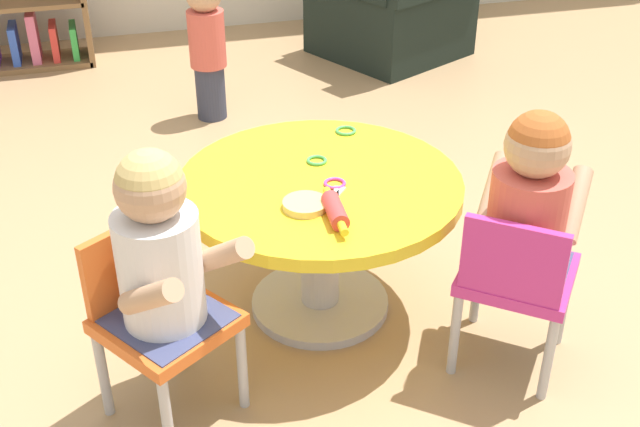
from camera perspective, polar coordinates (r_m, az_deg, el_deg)
The scene contains 15 objects.
ground_plane at distance 2.61m, azimuth 0.00°, elevation -6.61°, with size 10.00×10.00×0.00m, color tan.
craft_table at distance 2.41m, azimuth 0.00°, elevation -0.01°, with size 0.85×0.85×0.47m.
child_chair_left at distance 2.12m, azimuth -11.45°, elevation -7.12°, with size 0.42×0.42×0.54m.
seated_child_left at distance 1.96m, azimuth -11.39°, elevation -2.40°, with size 0.42×0.44×0.51m.
child_chair_right at distance 2.27m, azimuth 13.73°, elevation -4.52°, with size 0.42×0.42×0.54m.
seated_child_right at distance 2.19m, azimuth 14.67°, elevation 0.88°, with size 0.43×0.44×0.51m.
bookshelf_low at distance 4.75m, azimuth -21.82°, elevation 13.02°, with size 0.93×0.28×0.70m.
armchair_dark at distance 4.63m, azimuth 5.56°, elevation 14.78°, with size 0.95×0.96×0.85m.
toddler_standing at distance 3.80m, azimuth -8.03°, elevation 11.80°, with size 0.17×0.17×0.67m.
rolling_pin at distance 2.15m, azimuth 1.09°, elevation 0.21°, with size 0.06×0.23×0.05m.
craft_scissors at distance 2.24m, azimuth 1.00°, elevation 0.84°, with size 0.11×0.14×0.01m.
playdough_blob_0 at distance 2.21m, azimuth -1.06°, elevation 0.64°, with size 0.13×0.13×0.02m, color #F2CC72.
cookie_cutter_0 at distance 2.65m, azimuth 1.85°, elevation 5.92°, with size 0.07×0.07×0.01m, color #4CB259.
cookie_cutter_1 at distance 2.45m, azimuth -0.23°, elevation 3.80°, with size 0.06×0.06×0.01m, color #4CB259.
cookie_cutter_2 at distance 2.32m, azimuth 1.06°, elevation 2.16°, with size 0.07×0.07×0.01m, color #D83FA5.
Camera 1 is at (-0.56, -1.99, 1.60)m, focal length 44.95 mm.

